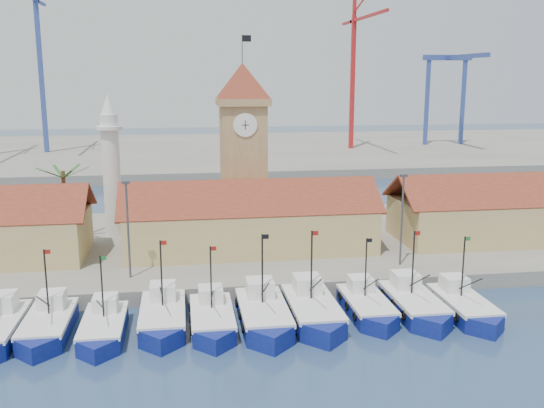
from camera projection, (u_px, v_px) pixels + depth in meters
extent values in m
plane|color=navy|center=(279.00, 339.00, 46.37)|extent=(400.00, 400.00, 0.00)
cube|color=gray|center=(246.00, 245.00, 69.44)|extent=(140.00, 32.00, 1.50)
cube|color=gray|center=(210.00, 152.00, 152.60)|extent=(240.00, 80.00, 2.00)
cube|color=silver|center=(2.00, 302.00, 47.76)|extent=(2.13, 2.23, 1.42)
cube|color=navy|center=(49.00, 328.00, 47.09)|extent=(3.36, 7.60, 1.73)
cube|color=navy|center=(38.00, 350.00, 43.41)|extent=(3.36, 3.36, 1.73)
cube|color=silver|center=(48.00, 318.00, 46.92)|extent=(3.43, 7.82, 0.34)
cube|color=silver|center=(52.00, 300.00, 48.60)|extent=(2.02, 2.11, 1.34)
cylinder|color=black|center=(46.00, 283.00, 46.83)|extent=(0.13, 0.13, 5.38)
cube|color=#A5140F|center=(47.00, 252.00, 46.35)|extent=(0.48, 0.02, 0.34)
cube|color=navy|center=(104.00, 330.00, 46.77)|extent=(3.16, 7.15, 1.62)
cube|color=navy|center=(98.00, 351.00, 43.31)|extent=(3.16, 3.16, 1.62)
cube|color=silver|center=(103.00, 321.00, 46.60)|extent=(3.22, 7.34, 0.32)
cube|color=silver|center=(105.00, 303.00, 48.18)|extent=(1.89, 1.99, 1.26)
cylinder|color=black|center=(102.00, 288.00, 46.52)|extent=(0.13, 0.13, 5.05)
cube|color=#197226|center=(103.00, 258.00, 46.07)|extent=(0.45, 0.02, 0.32)
cube|color=navy|center=(163.00, 320.00, 48.64)|extent=(3.50, 7.91, 1.80)
cube|color=navy|center=(162.00, 341.00, 44.81)|extent=(3.50, 3.50, 1.80)
cube|color=silver|center=(163.00, 310.00, 48.46)|extent=(3.57, 8.13, 0.35)
cube|color=silver|center=(163.00, 292.00, 50.21)|extent=(2.10, 2.20, 1.40)
cylinder|color=black|center=(161.00, 274.00, 48.36)|extent=(0.14, 0.14, 5.60)
cube|color=#A5140F|center=(163.00, 243.00, 47.87)|extent=(0.50, 0.02, 0.35)
cube|color=navy|center=(212.00, 322.00, 48.39)|extent=(3.30, 7.47, 1.70)
cube|color=navy|center=(215.00, 342.00, 44.77)|extent=(3.30, 3.30, 1.70)
cube|color=silver|center=(212.00, 312.00, 48.21)|extent=(3.37, 7.67, 0.33)
cube|color=silver|center=(211.00, 295.00, 49.86)|extent=(1.98, 2.07, 1.32)
cylinder|color=black|center=(211.00, 278.00, 48.12)|extent=(0.13, 0.13, 5.28)
cube|color=#A5140F|center=(213.00, 249.00, 47.65)|extent=(0.47, 0.02, 0.33)
cube|color=navy|center=(263.00, 318.00, 48.98)|extent=(3.70, 8.38, 1.90)
cube|color=navy|center=(271.00, 340.00, 44.93)|extent=(3.70, 3.70, 1.90)
cube|color=silver|center=(263.00, 307.00, 48.79)|extent=(3.78, 8.61, 0.37)
cube|color=silver|center=(260.00, 288.00, 50.64)|extent=(2.22, 2.33, 1.48)
cylinder|color=black|center=(262.00, 270.00, 48.69)|extent=(0.15, 0.15, 5.93)
cube|color=black|center=(266.00, 237.00, 48.16)|extent=(0.53, 0.02, 0.37)
cube|color=navy|center=(312.00, 314.00, 49.87)|extent=(3.73, 8.44, 1.92)
cube|color=navy|center=(324.00, 335.00, 45.79)|extent=(3.73, 3.73, 1.92)
cube|color=silver|center=(312.00, 303.00, 49.68)|extent=(3.80, 8.67, 0.37)
cube|color=silver|center=(307.00, 284.00, 51.54)|extent=(2.24, 2.34, 1.49)
cylinder|color=black|center=(311.00, 266.00, 49.58)|extent=(0.15, 0.15, 5.96)
cube|color=#A5140F|center=(315.00, 233.00, 49.04)|extent=(0.53, 0.02, 0.37)
cube|color=navy|center=(366.00, 309.00, 51.05)|extent=(3.26, 7.38, 1.68)
cube|color=navy|center=(380.00, 326.00, 47.48)|extent=(3.26, 3.26, 1.68)
cube|color=silver|center=(366.00, 300.00, 50.88)|extent=(3.33, 7.58, 0.33)
cube|color=silver|center=(360.00, 284.00, 52.51)|extent=(1.96, 2.05, 1.30)
cylinder|color=black|center=(366.00, 268.00, 50.79)|extent=(0.13, 0.13, 5.22)
cube|color=black|center=(369.00, 240.00, 50.33)|extent=(0.47, 0.02, 0.33)
cube|color=navy|center=(413.00, 307.00, 51.33)|extent=(3.53, 7.99, 1.82)
cube|color=navy|center=(432.00, 326.00, 47.46)|extent=(3.53, 3.53, 1.82)
cube|color=silver|center=(414.00, 297.00, 51.14)|extent=(3.60, 8.22, 0.35)
cube|color=silver|center=(405.00, 280.00, 52.91)|extent=(2.12, 2.22, 1.41)
cylinder|color=black|center=(413.00, 263.00, 51.04)|extent=(0.14, 0.14, 5.65)
cube|color=#A5140F|center=(417.00, 233.00, 50.54)|extent=(0.50, 0.02, 0.35)
cube|color=navy|center=(463.00, 309.00, 50.97)|extent=(3.34, 7.56, 1.72)
cube|color=navy|center=(485.00, 327.00, 47.31)|extent=(3.34, 3.34, 1.72)
cube|color=silver|center=(464.00, 300.00, 50.80)|extent=(3.41, 7.77, 0.33)
cube|color=silver|center=(454.00, 283.00, 52.47)|extent=(2.01, 2.10, 1.34)
cylinder|color=black|center=(463.00, 267.00, 50.71)|extent=(0.13, 0.13, 5.35)
cube|color=#197226|center=(468.00, 239.00, 50.23)|extent=(0.48, 0.02, 0.33)
cube|color=tan|center=(250.00, 228.00, 64.95)|extent=(26.00, 10.00, 4.50)
cube|color=#963F26|center=(252.00, 198.00, 61.75)|extent=(27.04, 5.13, 3.21)
cube|color=#963F26|center=(247.00, 190.00, 66.59)|extent=(27.04, 5.13, 3.21)
cube|color=tan|center=(526.00, 218.00, 69.60)|extent=(30.00, 10.00, 4.50)
cube|color=#963F26|center=(541.00, 190.00, 66.41)|extent=(31.20, 5.13, 3.21)
cube|color=#963F26|center=(517.00, 182.00, 71.24)|extent=(31.20, 5.13, 3.21)
cube|color=tan|center=(243.00, 171.00, 69.67)|extent=(5.00, 5.00, 15.00)
cube|color=tan|center=(243.00, 102.00, 68.04)|extent=(5.80, 5.80, 0.80)
pyramid|color=#963F26|center=(242.00, 81.00, 67.57)|extent=(5.80, 5.80, 4.00)
cylinder|color=white|center=(245.00, 125.00, 66.07)|extent=(2.60, 0.15, 2.60)
cube|color=black|center=(245.00, 125.00, 65.99)|extent=(0.08, 0.02, 1.00)
cube|color=black|center=(245.00, 125.00, 65.99)|extent=(0.80, 0.02, 0.08)
cylinder|color=#3F3F44|center=(242.00, 49.00, 66.85)|extent=(0.10, 0.10, 3.00)
cube|color=black|center=(247.00, 38.00, 66.69)|extent=(1.00, 0.03, 0.70)
cylinder|color=silver|center=(112.00, 176.00, 69.53)|extent=(2.00, 2.00, 14.00)
cylinder|color=silver|center=(109.00, 128.00, 68.39)|extent=(3.00, 3.00, 0.40)
cone|color=silver|center=(108.00, 105.00, 67.86)|extent=(1.80, 1.80, 2.40)
cylinder|color=brown|center=(65.00, 206.00, 67.48)|extent=(0.44, 0.44, 8.00)
cube|color=#2B6221|center=(76.00, 172.00, 66.90)|extent=(2.80, 0.35, 1.18)
cube|color=#2B6221|center=(71.00, 171.00, 67.98)|extent=(1.71, 2.60, 1.18)
cube|color=#2B6221|center=(58.00, 171.00, 67.77)|extent=(1.71, 2.60, 1.18)
cube|color=#2B6221|center=(50.00, 173.00, 66.50)|extent=(2.80, 0.35, 1.18)
cube|color=#2B6221|center=(54.00, 175.00, 65.43)|extent=(1.71, 2.60, 1.18)
cube|color=#2B6221|center=(67.00, 174.00, 65.63)|extent=(1.71, 2.60, 1.18)
cylinder|color=#3F3F44|center=(128.00, 230.00, 55.00)|extent=(0.20, 0.20, 9.00)
cube|color=#3F3F44|center=(126.00, 183.00, 54.09)|extent=(0.70, 0.25, 0.25)
cylinder|color=#3F3F44|center=(402.00, 220.00, 58.78)|extent=(0.20, 0.20, 9.00)
cube|color=#3F3F44|center=(404.00, 176.00, 57.87)|extent=(0.70, 0.25, 0.25)
cube|color=#32489A|center=(41.00, 76.00, 141.13)|extent=(1.00, 1.00, 35.74)
cube|color=#32489A|center=(40.00, 3.00, 142.49)|extent=(0.60, 10.00, 0.60)
cube|color=red|center=(352.00, 84.00, 149.40)|extent=(1.00, 1.00, 31.94)
cube|color=red|center=(368.00, 16.00, 135.82)|extent=(0.60, 27.11, 0.60)
cube|color=red|center=(349.00, 22.00, 151.15)|extent=(0.60, 10.00, 0.60)
cube|color=red|center=(355.00, 1.00, 145.38)|extent=(0.80, 0.80, 7.00)
cube|color=#32489A|center=(427.00, 103.00, 158.41)|extent=(0.90, 0.90, 22.00)
cube|color=#32489A|center=(463.00, 102.00, 159.87)|extent=(0.90, 0.90, 22.00)
cube|color=#32489A|center=(448.00, 58.00, 156.77)|extent=(13.00, 1.40, 1.40)
cube|color=#32489A|center=(465.00, 56.00, 147.09)|extent=(1.40, 22.00, 1.00)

